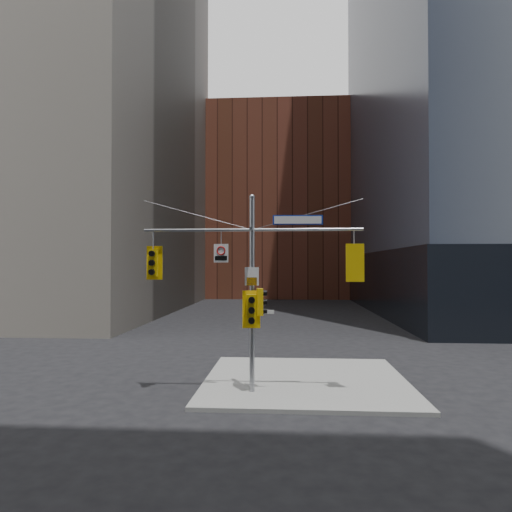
# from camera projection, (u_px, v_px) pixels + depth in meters

# --- Properties ---
(ground) EXTENTS (160.00, 160.00, 0.00)m
(ground) POSITION_uv_depth(u_px,v_px,m) (247.00, 413.00, 14.47)
(ground) COLOR black
(ground) RESTS_ON ground
(sidewalk_corner) EXTENTS (8.00, 8.00, 0.15)m
(sidewalk_corner) POSITION_uv_depth(u_px,v_px,m) (305.00, 380.00, 18.33)
(sidewalk_corner) COLOR gray
(sidewalk_corner) RESTS_ON ground
(brick_midrise) EXTENTS (26.00, 20.00, 28.00)m
(brick_midrise) POSITION_uv_depth(u_px,v_px,m) (279.00, 207.00, 72.61)
(brick_midrise) COLOR brown
(brick_midrise) RESTS_ON ground
(signal_assembly) EXTENTS (8.00, 0.80, 7.30)m
(signal_assembly) POSITION_uv_depth(u_px,v_px,m) (252.00, 273.00, 16.55)
(signal_assembly) COLOR gray
(signal_assembly) RESTS_ON ground
(traffic_light_west_arm) EXTENTS (0.60, 0.46, 1.25)m
(traffic_light_west_arm) POSITION_uv_depth(u_px,v_px,m) (153.00, 263.00, 16.81)
(traffic_light_west_arm) COLOR #DDAF0B
(traffic_light_west_arm) RESTS_ON ground
(traffic_light_east_arm) EXTENTS (0.65, 0.51, 1.36)m
(traffic_light_east_arm) POSITION_uv_depth(u_px,v_px,m) (354.00, 263.00, 16.31)
(traffic_light_east_arm) COLOR #DDAF0B
(traffic_light_east_arm) RESTS_ON ground
(traffic_light_pole_side) EXTENTS (0.41, 0.35, 0.98)m
(traffic_light_pole_side) POSITION_uv_depth(u_px,v_px,m) (261.00, 302.00, 16.52)
(traffic_light_pole_side) COLOR #DDAF0B
(traffic_light_pole_side) RESTS_ON ground
(traffic_light_pole_front) EXTENTS (0.65, 0.54, 1.35)m
(traffic_light_pole_front) POSITION_uv_depth(u_px,v_px,m) (251.00, 310.00, 16.26)
(traffic_light_pole_front) COLOR #DDAF0B
(traffic_light_pole_front) RESTS_ON ground
(street_sign_blade) EXTENTS (1.81, 0.14, 0.35)m
(street_sign_blade) POSITION_uv_depth(u_px,v_px,m) (298.00, 220.00, 16.48)
(street_sign_blade) COLOR #102B98
(street_sign_blade) RESTS_ON ground
(regulatory_sign_arm) EXTENTS (0.54, 0.09, 0.67)m
(regulatory_sign_arm) POSITION_uv_depth(u_px,v_px,m) (221.00, 253.00, 16.62)
(regulatory_sign_arm) COLOR silver
(regulatory_sign_arm) RESTS_ON ground
(regulatory_sign_pole) EXTENTS (0.50, 0.04, 0.66)m
(regulatory_sign_pole) POSITION_uv_depth(u_px,v_px,m) (252.00, 277.00, 16.43)
(regulatory_sign_pole) COLOR silver
(regulatory_sign_pole) RESTS_ON ground
(street_blade_ew) EXTENTS (0.70, 0.04, 0.14)m
(street_blade_ew) POSITION_uv_depth(u_px,v_px,m) (264.00, 312.00, 16.50)
(street_blade_ew) COLOR silver
(street_blade_ew) RESTS_ON ground
(street_blade_ns) EXTENTS (0.04, 0.69, 0.14)m
(street_blade_ns) POSITION_uv_depth(u_px,v_px,m) (253.00, 314.00, 16.97)
(street_blade_ns) COLOR #145926
(street_blade_ns) RESTS_ON ground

